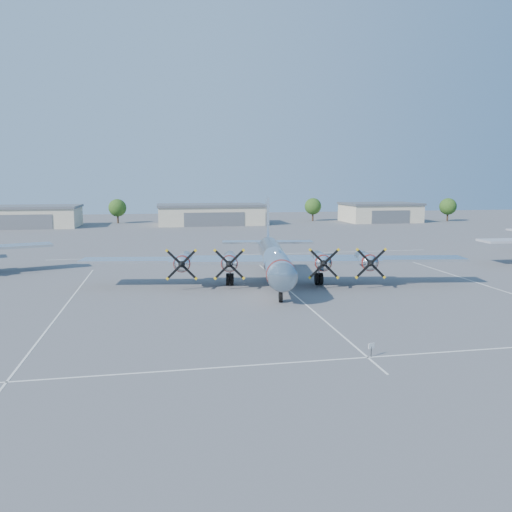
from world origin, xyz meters
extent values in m
plane|color=#525254|center=(0.00, 0.00, 0.00)|extent=(260.00, 260.00, 0.00)
cube|color=silver|center=(-22.00, -5.00, 0.01)|extent=(0.15, 40.00, 0.01)
cube|color=silver|center=(0.00, -5.00, 0.01)|extent=(0.15, 40.00, 0.01)
cube|color=silver|center=(22.00, -5.00, 0.01)|extent=(0.15, 40.00, 0.01)
cube|color=silver|center=(0.00, -22.00, 0.01)|extent=(60.00, 0.15, 0.01)
cube|color=silver|center=(0.00, 25.00, 0.01)|extent=(60.00, 0.15, 0.01)
cube|color=beige|center=(-45.00, 82.00, 2.40)|extent=(22.00, 14.00, 4.80)
cube|color=slate|center=(-45.00, 82.00, 5.10)|extent=(22.60, 14.60, 0.60)
cube|color=slate|center=(-45.00, 74.95, 1.80)|extent=(12.10, 0.20, 3.60)
cube|color=beige|center=(0.00, 82.00, 2.40)|extent=(28.00, 14.00, 4.80)
cube|color=slate|center=(0.00, 82.00, 5.10)|extent=(28.60, 14.60, 0.60)
cube|color=slate|center=(0.00, 74.95, 1.80)|extent=(15.40, 0.20, 3.60)
cube|color=beige|center=(48.00, 82.00, 2.40)|extent=(20.00, 14.00, 4.80)
cube|color=slate|center=(48.00, 82.00, 5.10)|extent=(20.60, 14.60, 0.60)
cube|color=slate|center=(48.00, 74.95, 1.80)|extent=(11.00, 0.20, 3.60)
cylinder|color=#382619|center=(-25.00, 90.00, 1.40)|extent=(0.50, 0.50, 2.80)
sphere|color=#214212|center=(-25.00, 90.00, 4.24)|extent=(4.80, 4.80, 4.80)
cylinder|color=#382619|center=(30.00, 88.00, 1.40)|extent=(0.50, 0.50, 2.80)
sphere|color=#214212|center=(30.00, 88.00, 4.24)|extent=(4.80, 4.80, 4.80)
cylinder|color=#382619|center=(68.00, 80.00, 1.40)|extent=(0.50, 0.50, 2.80)
sphere|color=#214212|center=(68.00, 80.00, 4.24)|extent=(4.80, 4.80, 4.80)
cylinder|color=black|center=(0.24, -21.96, 0.36)|extent=(0.05, 0.05, 0.72)
cube|color=white|center=(0.24, -21.96, 0.77)|extent=(0.48, 0.20, 0.36)
camera|label=1|loc=(-12.94, -51.33, 11.39)|focal=35.00mm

